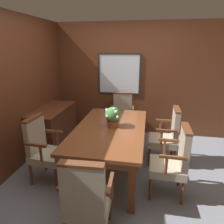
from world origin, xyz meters
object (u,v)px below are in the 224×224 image
Objects in this scene: chair_left_near at (43,147)px; potted_plant at (113,116)px; chair_right_far at (167,134)px; dining_table at (110,133)px; chair_head_near at (87,198)px; chair_head_far at (122,114)px; sideboard_cabinet at (54,128)px; chair_right_near at (174,160)px.

chair_left_near is 1.13m from potted_plant.
dining_table is at bearing -65.42° from chair_right_far.
chair_head_far is (0.01, 2.59, 0.00)m from chair_head_near.
chair_left_near is 1.00× the size of chair_head_far.
sideboard_cabinet is (-1.24, 0.56, -0.25)m from dining_table.
chair_right_far is 2.00m from chair_left_near.
chair_head_far is (-0.89, 0.91, 0.00)m from chair_right_far.
potted_plant reaches higher than dining_table.
dining_table is 5.88× the size of potted_plant.
chair_right_far is 0.80m from chair_right_near.
dining_table is 1.88× the size of chair_left_near.
chair_right_near is at bearing 1.85° from chair_right_far.
potted_plant reaches higher than sideboard_cabinet.
chair_right_far reaches higher than dining_table.
dining_table is at bearing -92.48° from chair_head_near.
sideboard_cabinet is at bearing -112.49° from chair_right_near.
chair_head_near is 1.29m from chair_left_near.
chair_right_far and chair_head_far have the same top height.
chair_right_far and chair_right_near have the same top height.
chair_head_near is 1.00× the size of chair_right_near.
chair_head_near and chair_left_near have the same top height.
chair_head_far is 3.13× the size of potted_plant.
chair_head_far is at bearing -135.03° from chair_right_far.
chair_right_far is 1.00× the size of chair_head_far.
dining_table is 1.32m from chair_head_far.
chair_head_near and chair_right_near have the same top height.
potted_plant is (-0.88, -0.36, 0.39)m from chair_right_far.
sideboard_cabinet is at bearing -58.71° from chair_head_near.
potted_plant is at bearing -93.84° from chair_head_near.
chair_right_far is 1.00× the size of chair_left_near.
chair_head_near is (0.01, -1.28, -0.13)m from dining_table.
chair_left_near is at bearing -46.13° from chair_head_near.
chair_head_near is 3.13× the size of potted_plant.
sideboard_cabinet is at bearing 155.65° from dining_table.
chair_head_near is at bearing -95.24° from chair_head_far.
chair_head_far is at bearing -93.05° from chair_head_near.
chair_right_far reaches higher than sideboard_cabinet.
chair_right_near is (0.93, -0.40, -0.13)m from dining_table.
chair_right_far is at bearing -120.96° from chair_head_near.
chair_right_near is 1.00× the size of chair_head_far.
chair_left_near is at bearing -65.85° from chair_right_far.
chair_right_far is at bearing 24.09° from dining_table.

